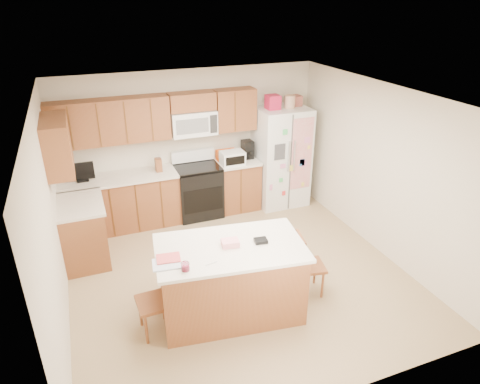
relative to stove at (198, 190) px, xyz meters
name	(u,v)px	position (x,y,z in m)	size (l,w,h in m)	color
ground	(237,273)	(0.00, -1.94, -0.47)	(4.50, 4.50, 0.00)	#9A7F66
room_shell	(237,180)	(0.00, -1.94, 0.97)	(4.60, 4.60, 2.52)	beige
cabinetry	(141,178)	(-0.98, -0.15, 0.44)	(3.36, 1.56, 2.15)	brown
stove	(198,190)	(0.00, 0.00, 0.00)	(0.76, 0.65, 1.13)	black
refrigerator	(281,156)	(1.57, -0.06, 0.45)	(0.90, 0.79, 2.04)	white
island	(230,279)	(-0.36, -2.64, 0.00)	(1.86, 1.23, 1.04)	brown
windsor_chair_left	(156,301)	(-1.27, -2.64, -0.05)	(0.39, 0.41, 0.90)	brown
windsor_chair_back	(215,259)	(-0.38, -2.07, -0.06)	(0.48, 0.47, 0.87)	brown
windsor_chair_right	(308,265)	(0.71, -2.64, -0.06)	(0.43, 0.44, 0.87)	brown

